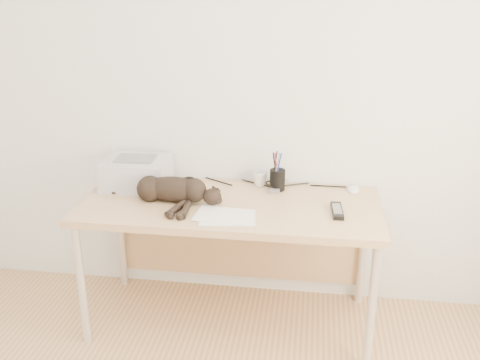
# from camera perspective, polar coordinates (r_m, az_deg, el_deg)

# --- Properties ---
(wall_back) EXTENTS (3.50, 0.00, 3.50)m
(wall_back) POSITION_cam_1_polar(r_m,az_deg,el_deg) (3.04, -0.05, 9.99)
(wall_back) COLOR silver
(wall_back) RESTS_ON floor
(desk) EXTENTS (1.60, 0.70, 0.74)m
(desk) POSITION_cam_1_polar(r_m,az_deg,el_deg) (3.00, -0.79, -4.14)
(desk) COLOR tan
(desk) RESTS_ON floor
(printer) EXTENTS (0.37, 0.32, 0.17)m
(printer) POSITION_cam_1_polar(r_m,az_deg,el_deg) (3.12, -10.97, 0.80)
(printer) COLOR silver
(printer) RESTS_ON desk
(papers) EXTENTS (0.32, 0.24, 0.01)m
(papers) POSITION_cam_1_polar(r_m,az_deg,el_deg) (2.69, -1.59, -3.89)
(papers) COLOR white
(papers) RESTS_ON desk
(cat) EXTENTS (0.63, 0.31, 0.14)m
(cat) POSITION_cam_1_polar(r_m,az_deg,el_deg) (2.88, -7.46, -1.12)
(cat) COLOR black
(cat) RESTS_ON desk
(mug) EXTENTS (0.12, 0.12, 0.08)m
(mug) POSITION_cam_1_polar(r_m,az_deg,el_deg) (3.09, 2.12, 0.15)
(mug) COLOR silver
(mug) RESTS_ON desk
(pen_cup) EXTENTS (0.09, 0.09, 0.22)m
(pen_cup) POSITION_cam_1_polar(r_m,az_deg,el_deg) (3.02, 4.01, 0.06)
(pen_cup) COLOR black
(pen_cup) RESTS_ON desk
(remote_grey) EXTENTS (0.09, 0.20, 0.02)m
(remote_grey) POSITION_cam_1_polar(r_m,az_deg,el_deg) (3.07, 4.10, -0.68)
(remote_grey) COLOR slate
(remote_grey) RESTS_ON desk
(remote_black) EXTENTS (0.07, 0.20, 0.02)m
(remote_black) POSITION_cam_1_polar(r_m,az_deg,el_deg) (2.78, 10.32, -3.25)
(remote_black) COLOR black
(remote_black) RESTS_ON desk
(mouse) EXTENTS (0.08, 0.12, 0.04)m
(mouse) POSITION_cam_1_polar(r_m,az_deg,el_deg) (3.09, 12.02, -0.76)
(mouse) COLOR white
(mouse) RESTS_ON desk
(cable_tangle) EXTENTS (1.36, 0.08, 0.01)m
(cable_tangle) POSITION_cam_1_polar(r_m,az_deg,el_deg) (3.15, -0.18, -0.15)
(cable_tangle) COLOR black
(cable_tangle) RESTS_ON desk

